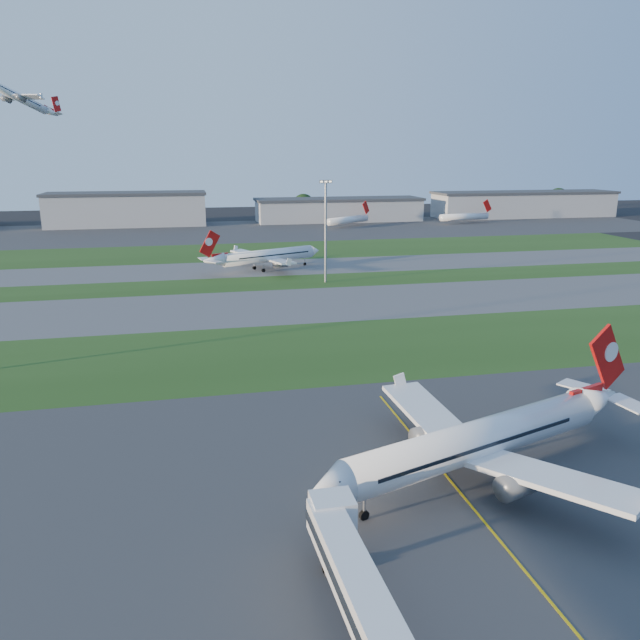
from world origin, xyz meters
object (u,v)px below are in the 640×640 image
object	(u,v)px
mini_jet_far	(464,217)
airliner_taxiing	(268,256)
jet_bridge	(375,627)
mini_jet_near	(348,220)
light_mast_centre	(326,225)
airliner_parked	(479,441)

from	to	relation	value
mini_jet_far	airliner_taxiing	bearing A→B (deg)	-146.80
jet_bridge	airliner_taxiing	world-z (taller)	airliner_taxiing
mini_jet_near	light_mast_centre	size ratio (longest dim) A/B	0.94
mini_jet_far	light_mast_centre	size ratio (longest dim) A/B	1.10
mini_jet_near	airliner_parked	bearing A→B (deg)	-137.01
jet_bridge	mini_jet_near	size ratio (longest dim) A/B	1.11
mini_jet_near	mini_jet_far	world-z (taller)	same
airliner_taxiing	mini_jet_near	world-z (taller)	airliner_taxiing
airliner_parked	mini_jet_near	xyz separation A→B (m)	(45.02, 221.88, -0.99)
jet_bridge	light_mast_centre	size ratio (longest dim) A/B	1.04
mini_jet_far	light_mast_centre	xyz separation A→B (m)	(-95.35, -122.69, 11.53)
airliner_parked	mini_jet_near	world-z (taller)	airliner_parked
jet_bridge	airliner_taxiing	xyz separation A→B (m)	(12.70, 144.21, -0.09)
mini_jet_far	light_mast_centre	distance (m)	155.81
airliner_taxiing	mini_jet_far	size ratio (longest dim) A/B	1.18
airliner_parked	mini_jet_near	size ratio (longest dim) A/B	1.55
jet_bridge	light_mast_centre	bearing A→B (deg)	78.62
light_mast_centre	airliner_parked	bearing A→B (deg)	-94.08
airliner_parked	mini_jet_near	distance (m)	226.40
airliner_taxiing	light_mast_centre	world-z (taller)	light_mast_centre
light_mast_centre	airliner_taxiing	bearing A→B (deg)	119.99
mini_jet_far	mini_jet_near	bearing A→B (deg)	172.02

